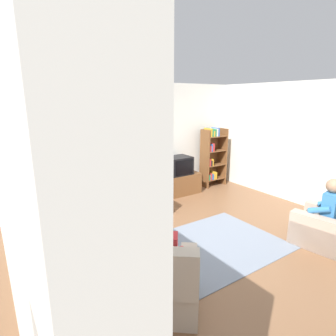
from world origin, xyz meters
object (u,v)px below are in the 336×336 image
Objects in this scene: couch at (118,203)px; floor_lamp at (148,138)px; tv_stand at (178,184)px; armchair_near_window at (162,283)px; tv at (178,165)px; person_on_couch at (106,188)px; bookshelf at (212,156)px; person_in_left_armchair at (163,254)px; person_in_right_armchair at (324,209)px; armchair_near_bookshelf at (327,228)px.

floor_lamp reaches higher than couch.
tv_stand is 0.93× the size of armchair_near_window.
tv_stand is at bearing 16.16° from couch.
tv is 2.20m from person_on_couch.
floor_lamp is (-1.96, 0.03, 0.63)m from bookshelf.
person_in_left_armchair reaches higher than armchair_near_window.
person_on_couch is (-2.11, -0.64, 0.44)m from tv_stand.
person_in_right_armchair is at bearing -6.18° from person_in_left_armchair.
tv is 0.54× the size of person_in_right_armchair.
bookshelf reaches higher than armchair_near_bookshelf.
floor_lamp is 1.49× the size of person_on_couch.
couch is 3.12m from bookshelf.
armchair_near_window is 1.06× the size of person_in_left_armchair.
person_on_couch reaches higher than person_in_right_armchair.
person_in_right_armchair is (0.53, -3.30, 0.35)m from tv_stand.
floor_lamp is at bearing 111.06° from person_in_right_armchair.
person_on_couch is at bearing 83.76° from person_in_left_armchair.
floor_lamp reaches higher than person_in_right_armchair.
tv_stand is 3.83m from person_in_left_armchair.
tv_stand is 2.25m from person_on_couch.
armchair_near_bookshelf is at bearing -69.23° from floor_lamp.
bookshelf is at bearing 79.61° from armchair_near_bookshelf.
armchair_near_bookshelf is (0.54, -3.37, -0.44)m from tv.
armchair_near_window is (-2.42, -3.04, -0.44)m from tv.
tv is at bearing 15.45° from couch.
tv_stand is at bearing 90.00° from tv.
person_in_left_armchair is at bearing 51.69° from armchair_near_window.
tv is (-0.00, -0.02, 0.48)m from tv_stand.
bookshelf is 1.34× the size of armchair_near_window.
floor_lamp is 1.65× the size of person_in_left_armchair.
couch is 1.68m from floor_lamp.
tv is (1.84, 0.51, 0.42)m from couch.
couch is at bearing 129.79° from armchair_near_bookshelf.
floor_lamp is (-0.78, 0.12, 0.72)m from tv.
person_on_couch is (-0.27, -0.11, 0.39)m from couch.
tv is at bearing 16.36° from person_on_couch.
person_in_right_armchair is at bearing -80.88° from tv_stand.
tv_stand is 3.44m from armchair_near_bookshelf.
tv reaches higher than armchair_near_bookshelf.
bookshelf is 4.80m from armchair_near_window.
bookshelf is at bearing 3.43° from tv_stand.
person_in_left_armchair reaches higher than tv_stand.
tv_stand is 0.48m from tv.
tv is 1.19m from bookshelf.
person_in_left_armchair is (-0.53, -2.46, 0.29)m from couch.
floor_lamp is (1.06, 0.63, 1.14)m from couch.
person_in_left_armchair is 1.00× the size of person_in_right_armchair.
tv reaches higher than tv_stand.
couch is 2.53m from person_in_left_armchair.
person_in_right_armchair is (2.89, -0.31, 0.00)m from person_in_left_armchair.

